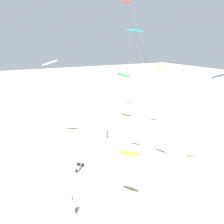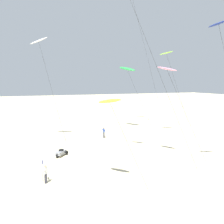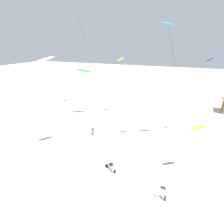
# 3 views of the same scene
# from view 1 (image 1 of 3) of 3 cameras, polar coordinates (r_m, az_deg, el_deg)

# --- Properties ---
(ground_plane) EXTENTS (260.00, 260.00, 0.00)m
(ground_plane) POSITION_cam_1_polar(r_m,az_deg,el_deg) (31.13, -14.20, -16.36)
(ground_plane) COLOR beige
(kite_pink) EXTENTS (3.99, 4.48, 10.74)m
(kite_pink) POSITION_cam_1_polar(r_m,az_deg,el_deg) (27.72, 15.59, 2.62)
(kite_pink) COLOR pink
(kite_pink) RESTS_ON ground
(kite_teal) EXTENTS (5.73, 7.05, 19.29)m
(kite_teal) POSITION_cam_1_polar(r_m,az_deg,el_deg) (23.82, 7.32, 20.28)
(kite_teal) COLOR teal
(kite_teal) RESTS_ON ground
(kite_white) EXTENTS (3.67, 4.49, 15.32)m
(kite_white) POSITION_cam_1_polar(r_m,az_deg,el_deg) (34.51, -17.21, 12.92)
(kite_white) COLOR white
(kite_white) RESTS_ON ground
(kite_navy) EXTENTS (2.98, 3.69, 14.76)m
(kite_navy) POSITION_cam_1_polar(r_m,az_deg,el_deg) (25.03, 28.20, 8.14)
(kite_navy) COLOR navy
(kite_navy) RESTS_ON ground
(kite_green) EXTENTS (4.78, 5.22, 11.77)m
(kite_green) POSITION_cam_1_polar(r_m,az_deg,el_deg) (44.15, 3.25, 10.35)
(kite_green) COLOR green
(kite_green) RESTS_ON ground
(kite_yellow) EXTENTS (3.18, 3.51, 7.67)m
(kite_yellow) POSITION_cam_1_polar(r_m,az_deg,el_deg) (20.43, 5.01, -11.85)
(kite_yellow) COLOR yellow
(kite_yellow) RESTS_ON ground
(kite_lime) EXTENTS (3.40, 4.72, 13.84)m
(kite_lime) POSITION_cam_1_polar(r_m,az_deg,el_deg) (40.40, 13.11, 12.13)
(kite_lime) COLOR #8CD833
(kite_lime) RESTS_ON ground
(kite_red) EXTENTS (5.06, 6.81, 26.19)m
(kite_red) POSITION_cam_1_polar(r_m,az_deg,el_deg) (48.35, 4.11, 28.14)
(kite_red) COLOR red
(kite_red) RESTS_ON ground
(kite_flyer_nearest) EXTENTS (0.72, 0.73, 1.67)m
(kite_flyer_nearest) POSITION_cam_1_polar(r_m,az_deg,el_deg) (24.44, -10.21, -24.84)
(kite_flyer_nearest) COLOR #33333D
(kite_flyer_nearest) RESTS_ON ground
(kite_flyer_middle) EXTENTS (0.70, 0.68, 1.67)m
(kite_flyer_middle) POSITION_cam_1_polar(r_m,az_deg,el_deg) (39.68, -1.40, -6.12)
(kite_flyer_middle) COLOR #33333D
(kite_flyer_middle) RESTS_ON ground
(beach_buggy) EXTENTS (1.97, 1.82, 0.82)m
(beach_buggy) POSITION_cam_1_polar(r_m,az_deg,el_deg) (31.22, -9.44, -14.92)
(beach_buggy) COLOR gray
(beach_buggy) RESTS_ON ground
(marker_flag) EXTENTS (0.57, 0.05, 2.10)m
(marker_flag) POSITION_cam_1_polar(r_m,az_deg,el_deg) (24.32, -11.18, -23.27)
(marker_flag) COLOR gray
(marker_flag) RESTS_ON ground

